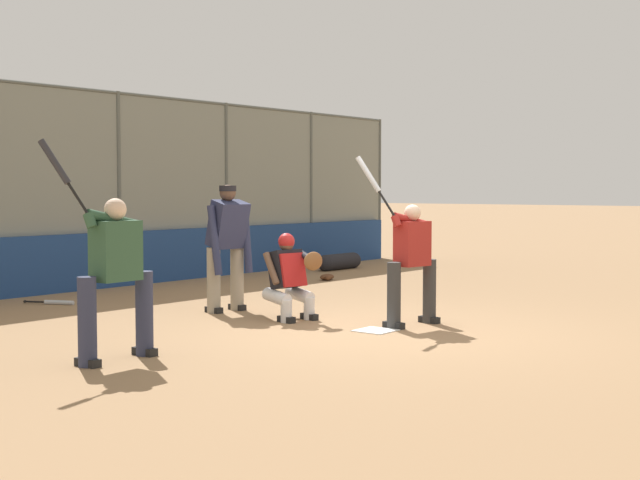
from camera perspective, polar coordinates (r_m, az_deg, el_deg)
ground_plane at (r=10.75m, az=3.56°, el=-5.83°), size 160.00×160.00×0.00m
home_plate_marker at (r=10.75m, az=3.56°, el=-5.80°), size 0.43×0.43×0.01m
backstop_fence at (r=15.24m, az=-16.68°, el=3.48°), size 18.79×0.08×3.41m
padding_wall at (r=15.21m, az=-16.39°, el=-1.48°), size 18.34×0.18×0.95m
batter_at_plate at (r=11.10m, az=5.86°, el=-1.27°), size 0.93×0.73×2.11m
catcher_behind_plate at (r=11.57m, az=-1.91°, el=-2.26°), size 0.62×0.76×1.13m
umpire_home at (r=12.37m, az=-5.95°, el=-0.23°), size 0.71×0.48×1.76m
batter_on_deck at (r=9.00m, az=-12.99°, el=-2.04°), size 1.05×0.60×2.19m
spare_bat_near_backstop at (r=13.71m, az=-16.59°, el=-3.85°), size 0.40×0.74×0.07m
fielding_glove_on_dirt at (r=16.61m, az=0.45°, el=-2.39°), size 0.33×0.25×0.12m
equipment_bag_dugout_side at (r=18.81m, az=1.25°, el=-1.39°), size 1.33×0.34×0.34m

